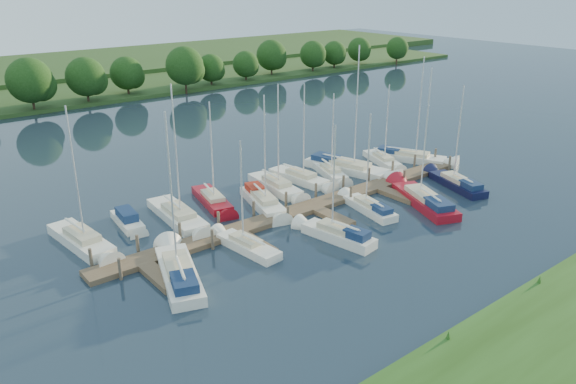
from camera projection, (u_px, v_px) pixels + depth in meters
ground at (378, 240)px, 43.39m from camera, size 260.00×260.00×0.00m
dock at (316, 209)px, 48.64m from camera, size 40.00×6.00×0.40m
mooring_pilings at (308, 201)px, 49.32m from camera, size 38.24×2.84×2.00m
far_shore at (60, 90)px, 97.88m from camera, size 180.00×30.00×0.60m
distant_hill at (20, 70)px, 115.93m from camera, size 220.00×40.00×1.40m
treeline at (62, 81)px, 85.29m from camera, size 145.39×10.02×8.27m
sailboat_n_0 at (84, 243)px, 42.27m from camera, size 2.79×8.86×11.33m
motorboat at (128, 222)px, 45.81m from camera, size 2.00×5.38×1.60m
sailboat_n_2 at (180, 218)px, 46.65m from camera, size 2.84×9.46×11.89m
sailboat_n_3 at (213, 202)px, 50.03m from camera, size 3.14×7.67×9.71m
sailboat_n_4 at (264, 203)px, 49.54m from camera, size 3.68×8.19×10.48m
sailboat_n_5 at (277, 188)px, 53.25m from camera, size 2.61×8.30×10.62m
sailboat_n_6 at (301, 179)px, 55.46m from camera, size 2.62×7.98×10.19m
sailboat_n_7 at (331, 173)px, 57.19m from camera, size 3.37×6.87×8.84m
sailboat_n_8 at (350, 169)px, 58.29m from camera, size 4.91×10.70×13.39m
sailboat_n_9 at (383, 161)px, 60.88m from camera, size 3.50×6.99×8.97m
sailboat_n_10 at (412, 158)px, 61.79m from camera, size 5.52×9.05×11.72m
sailboat_s_0 at (179, 273)px, 37.90m from camera, size 4.65×9.26×11.83m
sailboat_s_1 at (246, 246)px, 41.88m from camera, size 2.19×6.81×8.73m
sailboat_s_2 at (337, 236)px, 43.35m from camera, size 2.73×7.30×9.53m
sailboat_s_3 at (368, 208)px, 48.65m from camera, size 2.64×6.99×8.88m
sailboat_s_4 at (422, 200)px, 50.19m from camera, size 5.33×9.71×12.44m
sailboat_s_5 at (456, 184)px, 54.16m from camera, size 3.80×7.97×10.19m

